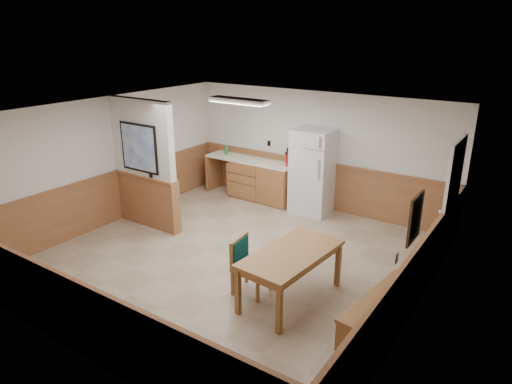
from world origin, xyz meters
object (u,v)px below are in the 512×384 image
Objects in this scene: dining_chair at (246,261)px; soap_bottle at (226,150)px; dining_table at (291,258)px; dining_bench at (379,304)px; refrigerator at (312,172)px; fire_extinguisher at (288,158)px.

soap_bottle is (-2.96, 3.40, 0.52)m from dining_chair.
dining_bench is (1.28, 0.06, -0.31)m from dining_table.
refrigerator is at bearing 117.38° from dining_table.
refrigerator is 4.08m from dining_bench.
dining_chair is 2.10× the size of fire_extinguisher.
fire_extinguisher is 1.78× the size of soap_bottle.
fire_extinguisher is 1.68m from soap_bottle.
refrigerator is 1.06× the size of dining_table.
soap_bottle is at bearing 154.84° from dining_bench.
refrigerator is 1.10× the size of dining_bench.
refrigerator reaches higher than dining_table.
dining_table is at bearing -83.59° from fire_extinguisher.
fire_extinguisher reaches higher than dining_bench.
soap_bottle is at bearing 125.14° from dining_chair.
dining_chair is 3.67m from fire_extinguisher.
dining_table is (1.31, -3.16, -0.24)m from refrigerator.
soap_bottle is at bearing 155.04° from fire_extinguisher.
soap_bottle is (-4.89, 3.16, 0.67)m from dining_bench.
dining_chair is at bearing -93.93° from fire_extinguisher.
dining_chair reaches higher than dining_bench.
fire_extinguisher is at bearing -0.30° from soap_bottle.
fire_extinguisher is at bearing 173.37° from refrigerator.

